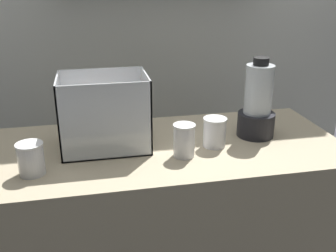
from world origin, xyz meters
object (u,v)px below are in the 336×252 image
carrot_display_bin (106,125)px  juice_cup_carrot_middle (214,134)px  juice_cup_pomegranate_far_left (31,161)px  juice_cup_carrot_left (184,142)px  blender_pitcher (257,106)px

carrot_display_bin → juice_cup_carrot_middle: carrot_display_bin is taller
carrot_display_bin → juice_cup_pomegranate_far_left: carrot_display_bin is taller
juice_cup_carrot_left → juice_cup_carrot_middle: 0.15m
juice_cup_pomegranate_far_left → juice_cup_carrot_left: size_ratio=0.90×
juice_cup_pomegranate_far_left → juice_cup_carrot_left: 0.54m
juice_cup_carrot_left → juice_cup_carrot_middle: juice_cup_carrot_left is taller
carrot_display_bin → juice_cup_pomegranate_far_left: bearing=-145.2°
juice_cup_pomegranate_far_left → juice_cup_carrot_left: juice_cup_carrot_left is taller
blender_pitcher → juice_cup_carrot_middle: bearing=-161.2°
juice_cup_pomegranate_far_left → juice_cup_carrot_middle: (0.68, 0.10, 0.00)m
blender_pitcher → juice_cup_carrot_left: (-0.34, -0.13, -0.08)m
juice_cup_carrot_middle → juice_cup_pomegranate_far_left: bearing=-171.9°
carrot_display_bin → blender_pitcher: (0.62, -0.02, 0.04)m
carrot_display_bin → blender_pitcher: bearing=-1.6°
carrot_display_bin → blender_pitcher: 0.62m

